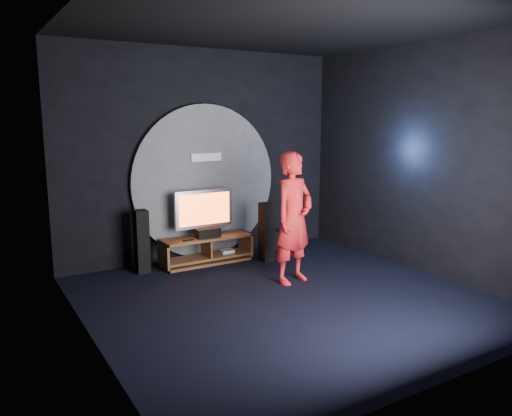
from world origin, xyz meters
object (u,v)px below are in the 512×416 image
Objects in this scene: media_console at (207,251)px; tv at (204,211)px; subwoofer at (273,239)px; player at (294,218)px; tower_speaker_left at (142,242)px; tower_speaker_right at (267,232)px.

tv is (-0.01, 0.07, 0.67)m from media_console.
player reaches higher than subwoofer.
tower_speaker_left is 2.05m from tower_speaker_right.
tower_speaker_left is 2.40m from player.
media_console is at bearing -172.07° from subwoofer.
tower_speaker_left reaches higher than media_console.
tv is 1.14m from tower_speaker_left.
tower_speaker_right is at bearing -26.82° from tv.
media_console is 1.82m from player.
player is (-0.76, -1.71, 0.78)m from subwoofer.
tower_speaker_left reaches higher than subwoofer.
media_console is at bearing -2.69° from tower_speaker_left.
tower_speaker_left is (-1.07, -0.02, -0.37)m from tv.
tv is 0.53× the size of player.
tower_speaker_right is (0.92, -0.47, -0.37)m from tv.
tower_speaker_right is at bearing 63.51° from player.
tower_speaker_right reaches higher than subwoofer.
player is at bearing -66.49° from tv.
tower_speaker_right reaches higher than media_console.
tower_speaker_right is at bearing -23.55° from media_console.
tower_speaker_left is at bearing -179.12° from tv.
media_console is 1.55× the size of tower_speaker_left.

